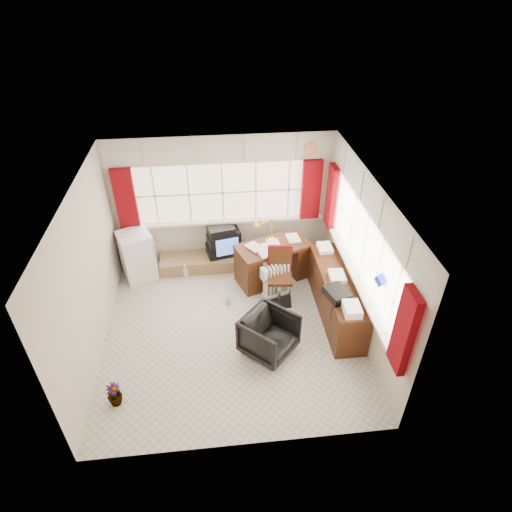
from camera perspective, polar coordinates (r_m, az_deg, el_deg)
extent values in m
plane|color=beige|center=(7.02, -3.18, -9.69)|extent=(4.00, 4.00, 0.00)
plane|color=beige|center=(7.89, -4.40, 7.20)|extent=(4.00, 0.00, 4.00)
plane|color=beige|center=(4.76, -2.08, -16.10)|extent=(4.00, 0.00, 4.00)
plane|color=beige|center=(6.47, -21.53, -2.58)|extent=(0.00, 4.00, 4.00)
plane|color=beige|center=(6.56, 14.15, -0.34)|extent=(0.00, 4.00, 4.00)
plane|color=white|center=(5.54, -4.02, 8.85)|extent=(4.00, 4.00, 0.00)
plane|color=#FFE5C9|center=(7.78, -4.46, 8.43)|extent=(3.60, 0.00, 3.60)
cube|color=white|center=(8.03, -4.26, 4.61)|extent=(3.70, 0.12, 0.05)
cube|color=white|center=(7.84, -13.33, 7.76)|extent=(0.03, 0.02, 1.10)
cube|color=white|center=(7.78, -8.92, 8.10)|extent=(0.03, 0.02, 1.10)
cube|color=white|center=(7.77, -4.46, 8.39)|extent=(0.03, 0.02, 1.10)
cube|color=white|center=(7.81, -0.01, 8.64)|extent=(0.03, 0.02, 1.10)
cube|color=white|center=(7.89, 4.38, 8.83)|extent=(0.03, 0.02, 1.10)
plane|color=#FFE5C9|center=(6.45, 14.23, 1.09)|extent=(0.00, 3.60, 3.60)
cube|color=white|center=(6.77, 13.21, -2.98)|extent=(0.12, 3.70, 0.05)
cube|color=white|center=(5.57, 17.91, -5.88)|extent=(0.02, 0.03, 1.10)
cube|color=white|center=(5.99, 15.89, -2.14)|extent=(0.02, 0.03, 1.10)
cube|color=white|center=(6.44, 14.15, 1.09)|extent=(0.02, 0.03, 1.10)
cube|color=white|center=(6.91, 12.64, 3.88)|extent=(0.02, 0.03, 1.10)
cube|color=white|center=(7.41, 11.31, 6.32)|extent=(0.02, 0.03, 1.10)
cube|color=maroon|center=(7.86, -17.00, 7.24)|extent=(0.35, 0.10, 1.15)
cube|color=maroon|center=(7.90, 7.36, 8.73)|extent=(0.35, 0.10, 1.15)
cube|color=maroon|center=(7.72, 10.02, 7.78)|extent=(0.10, 0.35, 1.15)
cube|color=maroon|center=(5.22, 19.17, -9.48)|extent=(0.10, 0.35, 1.15)
cube|color=silver|center=(7.43, -4.74, 13.85)|extent=(3.95, 0.08, 0.48)
cube|color=silver|center=(6.04, 15.14, 7.35)|extent=(0.08, 3.95, 0.48)
cube|color=#462310|center=(7.58, 2.32, 1.28)|extent=(1.44, 1.05, 0.06)
cube|color=#462310|center=(7.61, -1.06, -1.99)|extent=(0.48, 0.65, 0.69)
cube|color=#462310|center=(8.00, 5.42, -0.05)|extent=(0.48, 0.65, 0.69)
cube|color=white|center=(7.56, 2.33, 1.53)|extent=(0.31, 0.36, 0.02)
cube|color=white|center=(7.55, 2.33, 1.56)|extent=(0.31, 0.36, 0.02)
cube|color=white|center=(7.55, 2.33, 1.58)|extent=(0.31, 0.36, 0.02)
cube|color=white|center=(7.55, 2.33, 1.61)|extent=(0.31, 0.36, 0.02)
cube|color=white|center=(7.55, 2.33, 1.63)|extent=(0.31, 0.36, 0.02)
cylinder|color=#E9A209|center=(7.71, 2.08, 2.30)|extent=(0.11, 0.11, 0.02)
cylinder|color=#E9A209|center=(7.60, 2.11, 3.58)|extent=(0.03, 0.03, 0.40)
cone|color=#E9A209|center=(7.52, 2.14, 4.61)|extent=(0.19, 0.18, 0.16)
cube|color=black|center=(7.53, 3.07, -5.75)|extent=(0.46, 0.46, 0.04)
cylinder|color=silver|center=(7.39, 3.12, -4.44)|extent=(0.06, 0.06, 0.48)
cube|color=#462310|center=(7.23, 3.19, -2.97)|extent=(0.45, 0.44, 0.06)
cube|color=#462310|center=(7.24, 3.19, -0.34)|extent=(0.38, 0.09, 0.47)
cube|color=maroon|center=(7.23, 3.19, -0.22)|extent=(0.41, 0.10, 0.48)
imported|color=black|center=(6.47, 1.77, -10.44)|extent=(1.01, 1.01, 0.66)
cube|color=white|center=(7.59, 2.65, -5.06)|extent=(0.48, 0.31, 0.09)
cube|color=white|center=(7.31, 1.31, -3.51)|extent=(0.07, 0.14, 0.58)
cube|color=white|center=(7.33, 1.78, -3.37)|extent=(0.07, 0.14, 0.58)
cube|color=white|center=(7.36, 2.25, -3.23)|extent=(0.07, 0.14, 0.58)
cube|color=white|center=(7.38, 2.72, -3.09)|extent=(0.07, 0.14, 0.58)
cube|color=white|center=(7.41, 3.18, -2.96)|extent=(0.07, 0.14, 0.58)
cube|color=white|center=(7.43, 3.64, -2.82)|extent=(0.07, 0.14, 0.58)
cube|color=white|center=(7.46, 4.09, -2.69)|extent=(0.07, 0.14, 0.58)
cube|color=#462310|center=(7.16, 10.62, -5.23)|extent=(0.50, 2.00, 0.75)
cube|color=white|center=(6.31, 12.64, -7.01)|extent=(0.24, 0.32, 0.10)
cube|color=white|center=(6.89, 10.76, -2.57)|extent=(0.24, 0.32, 0.10)
cube|color=white|center=(7.51, 9.18, 1.17)|extent=(0.24, 0.32, 0.10)
cube|color=black|center=(6.52, 10.77, -4.96)|extent=(0.40, 0.46, 0.13)
cube|color=#906A48|center=(8.26, -7.77, -0.85)|extent=(1.40, 0.50, 0.25)
cube|color=black|center=(8.17, -4.34, 2.19)|extent=(0.65, 0.62, 0.51)
cube|color=#5377ED|center=(7.96, -3.84, 1.20)|extent=(0.42, 0.11, 0.34)
cube|color=black|center=(8.17, -4.51, 0.92)|extent=(0.64, 0.48, 0.21)
cube|color=black|center=(8.06, -4.58, 2.12)|extent=(0.59, 0.45, 0.20)
cube|color=black|center=(7.95, -4.65, 3.30)|extent=(0.54, 0.42, 0.19)
cube|color=white|center=(8.08, -15.56, 0.06)|extent=(0.71, 0.71, 0.93)
cube|color=silver|center=(7.83, -13.43, 0.37)|extent=(0.03, 0.03, 0.49)
imported|color=silver|center=(8.07, -9.36, -1.90)|extent=(0.12, 0.12, 0.27)
imported|color=#92DACB|center=(7.42, -3.78, -5.86)|extent=(0.08, 0.09, 0.17)
imported|color=black|center=(6.27, -18.37, -17.13)|extent=(0.26, 0.26, 0.35)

